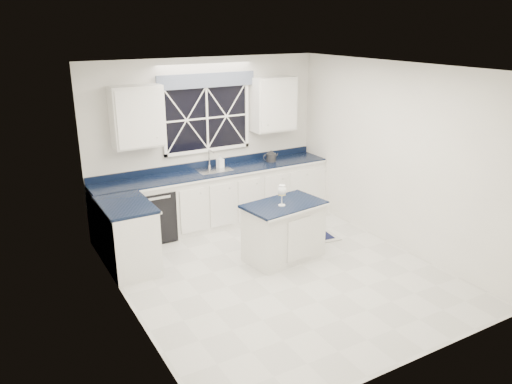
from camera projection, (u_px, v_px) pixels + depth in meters
ground at (279, 272)px, 6.76m from camera, size 4.50×4.50×0.00m
back_wall at (207, 142)px, 8.17m from camera, size 4.00×0.10×2.70m
base_cabinets at (202, 205)px, 7.92m from camera, size 3.99×1.60×0.90m
countertop at (215, 172)px, 8.06m from camera, size 3.98×0.64×0.04m
dishwasher at (152, 213)px, 7.71m from camera, size 0.60×0.58×0.82m
window at (207, 113)px, 7.97m from camera, size 1.65×0.09×1.26m
upper_cabinets at (210, 110)px, 7.85m from camera, size 3.10×0.34×0.90m
faucet at (210, 158)px, 8.16m from camera, size 0.05×0.20×0.30m
island at (284, 231)px, 7.05m from camera, size 1.19×0.81×0.83m
rug at (291, 237)px, 7.84m from camera, size 1.43×0.97×0.02m
kettle at (271, 156)px, 8.54m from camera, size 0.28×0.19×0.20m
wine_glass at (282, 192)px, 6.77m from camera, size 0.12×0.12×0.29m
soap_bottle at (220, 161)px, 8.19m from camera, size 0.12×0.12×0.22m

